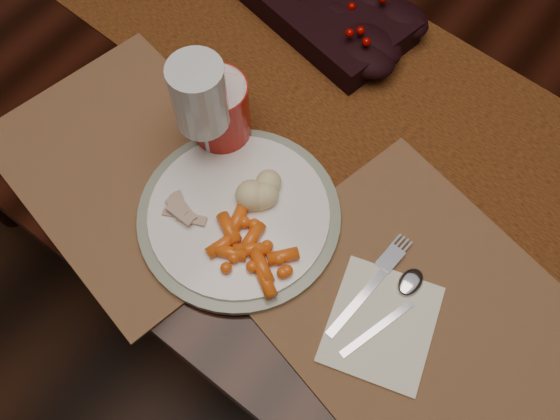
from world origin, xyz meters
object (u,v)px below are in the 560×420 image
Objects in this scene: baby_carrots at (251,247)px; mashed_potatoes at (261,189)px; napkin at (381,324)px; wine_glass at (203,118)px; dining_table at (359,207)px; dinner_plate at (239,215)px; centerpiece at (319,0)px; placemat_main at (434,329)px; turkey_shreds at (180,216)px; red_cup at (220,113)px.

mashed_potatoes is at bearing 119.05° from baby_carrots.
napkin is 0.75× the size of wine_glass.
dining_table is 6.24× the size of dinner_plate.
centerpiece is 1.10× the size of dinner_plate.
turkey_shreds reaches higher than placemat_main.
wine_glass reaches higher than red_cup.
centerpiece is at bearing 157.82° from dining_table.
dinner_plate is 0.15m from wine_glass.
napkin is 1.29× the size of red_cup.
dining_table is 17.06× the size of baby_carrots.
turkey_shreds is at bearing -167.83° from baby_carrots.
mashed_potatoes reaches higher than napkin.
wine_glass reaches higher than napkin.
baby_carrots is 0.11m from turkey_shreds.
turkey_shreds reaches higher than dinner_plate.
napkin is at bearing -11.05° from mashed_potatoes.
dining_table is at bearing 52.89° from red_cup.
turkey_shreds is 0.31m from napkin.
red_cup reaches higher than centerpiece.
baby_carrots reaches higher than dinner_plate.
turkey_shreds is at bearing -79.46° from centerpiece.
placemat_main is at bearing 16.56° from napkin.
placemat_main is 1.66× the size of dinner_plate.
red_cup is 0.58× the size of wine_glass.
dining_table is at bearing 89.67° from baby_carrots.
centerpiece is 0.57m from placemat_main.
napkin is (0.25, -0.01, -0.01)m from dinner_plate.
red_cup is (-0.16, 0.12, 0.04)m from baby_carrots.
placemat_main is 0.30m from mashed_potatoes.
wine_glass reaches higher than placemat_main.
dinner_plate is at bearing -40.60° from red_cup.
wine_glass is at bearing 110.73° from turkey_shreds.
mashed_potatoes is (0.15, -0.34, 0.01)m from centerpiece.
placemat_main is 0.42m from red_cup.
dining_table is 11.64× the size of napkin.
dinner_plate is 2.41× the size of red_cup.
dining_table is 0.52m from baby_carrots.
napkin reaches higher than dining_table.
turkey_shreds reaches higher than napkin.
turkey_shreds is 0.14m from wine_glass.
placemat_main is at bearing 13.61° from turkey_shreds.
turkey_shreds is at bearing -153.85° from placemat_main.
baby_carrots is 0.20m from red_cup.
mashed_potatoes reaches higher than turkey_shreds.
dining_table is at bearing 72.91° from turkey_shreds.
dinner_plate is 0.08m from turkey_shreds.
baby_carrots is 0.51× the size of wine_glass.
dinner_plate is 1.40× the size of wine_glass.
red_cup is at bearing -175.70° from placemat_main.
wine_glass reaches higher than centerpiece.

